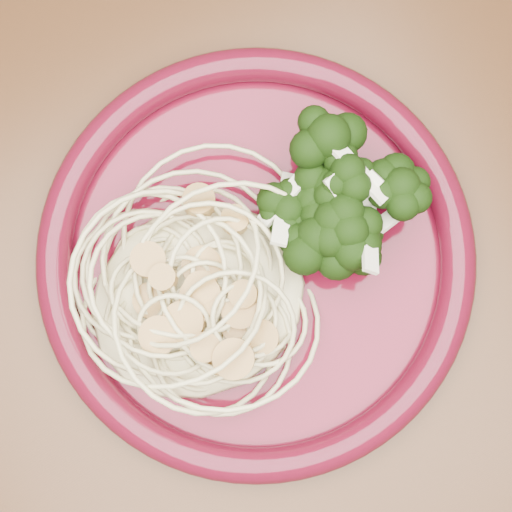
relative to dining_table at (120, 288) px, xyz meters
name	(u,v)px	position (x,y,z in m)	size (l,w,h in m)	color
dining_table	(120,288)	(0.00, 0.00, 0.00)	(1.20, 0.80, 0.75)	#472814
dinner_plate	(256,258)	(0.11, -0.04, 0.11)	(0.34, 0.34, 0.03)	#510819
spaghetti_pile	(197,298)	(0.06, -0.05, 0.12)	(0.15, 0.13, 0.03)	beige
scallop_cluster	(192,293)	(0.06, -0.05, 0.16)	(0.13, 0.13, 0.04)	#B58942
broccoli_pile	(328,200)	(0.17, -0.04, 0.13)	(0.10, 0.17, 0.06)	black
onion_garnish	(334,188)	(0.17, -0.04, 0.17)	(0.07, 0.11, 0.06)	beige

